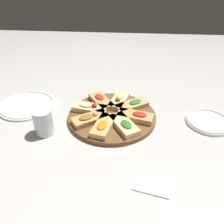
{
  "coord_description": "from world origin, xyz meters",
  "views": [
    {
      "loc": [
        0.07,
        -0.78,
        0.55
      ],
      "look_at": [
        0.0,
        0.0,
        0.03
      ],
      "focal_mm": 35.0,
      "sensor_mm": 36.0,
      "label": 1
    }
  ],
  "objects": [
    {
      "name": "ground_plane",
      "position": [
        0.0,
        0.0,
        0.0
      ],
      "size": [
        3.0,
        3.0,
        0.0
      ],
      "primitive_type": "plane",
      "color": "beige"
    },
    {
      "name": "focaccia_slice_2",
      "position": [
        0.08,
        0.06,
        0.03
      ],
      "size": [
        0.16,
        0.14,
        0.03
      ],
      "color": "tan",
      "rests_on": "serving_board"
    },
    {
      "name": "focaccia_slice_6",
      "position": [
        -0.08,
        -0.06,
        0.03
      ],
      "size": [
        0.16,
        0.14,
        0.04
      ],
      "color": "tan",
      "rests_on": "serving_board"
    },
    {
      "name": "plate_right",
      "position": [
        0.41,
        0.0,
        0.01
      ],
      "size": [
        0.19,
        0.19,
        0.02
      ],
      "color": "white",
      "rests_on": "ground_plane"
    },
    {
      "name": "focaccia_slice_0",
      "position": [
        0.06,
        -0.09,
        0.03
      ],
      "size": [
        0.13,
        0.16,
        0.03
      ],
      "color": "#E5C689",
      "rests_on": "serving_board"
    },
    {
      "name": "napkin_stack",
      "position": [
        0.15,
        -0.33,
        0.0
      ],
      "size": [
        0.13,
        0.11,
        0.01
      ],
      "primitive_type": "cube",
      "rotation": [
        0.0,
        0.0,
        -0.21
      ],
      "color": "white",
      "rests_on": "ground_plane"
    },
    {
      "name": "focaccia_slice_4",
      "position": [
        -0.06,
        0.09,
        0.03
      ],
      "size": [
        0.14,
        0.16,
        0.03
      ],
      "color": "tan",
      "rests_on": "serving_board"
    },
    {
      "name": "focaccia_slice_3",
      "position": [
        0.02,
        0.1,
        0.03
      ],
      "size": [
        0.1,
        0.16,
        0.04
      ],
      "color": "#E5C689",
      "rests_on": "serving_board"
    },
    {
      "name": "water_glass",
      "position": [
        -0.25,
        -0.13,
        0.05
      ],
      "size": [
        0.07,
        0.07,
        0.1
      ],
      "primitive_type": "cylinder",
      "color": "silver",
      "rests_on": "ground_plane"
    },
    {
      "name": "plate_left",
      "position": [
        -0.41,
        0.06,
        0.01
      ],
      "size": [
        0.26,
        0.26,
        0.02
      ],
      "color": "white",
      "rests_on": "ground_plane"
    },
    {
      "name": "focaccia_slice_1",
      "position": [
        0.1,
        -0.02,
        0.03
      ],
      "size": [
        0.16,
        0.1,
        0.03
      ],
      "color": "tan",
      "rests_on": "serving_board"
    },
    {
      "name": "focaccia_slice_7",
      "position": [
        -0.02,
        -0.1,
        0.03
      ],
      "size": [
        0.1,
        0.16,
        0.03
      ],
      "color": "tan",
      "rests_on": "serving_board"
    },
    {
      "name": "focaccia_slice_5",
      "position": [
        -0.1,
        0.02,
        0.03
      ],
      "size": [
        0.16,
        0.09,
        0.04
      ],
      "color": "#E5C689",
      "rests_on": "serving_board"
    },
    {
      "name": "serving_board",
      "position": [
        0.0,
        0.0,
        0.01
      ],
      "size": [
        0.38,
        0.38,
        0.02
      ],
      "primitive_type": "cylinder",
      "color": "brown",
      "rests_on": "ground_plane"
    }
  ]
}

